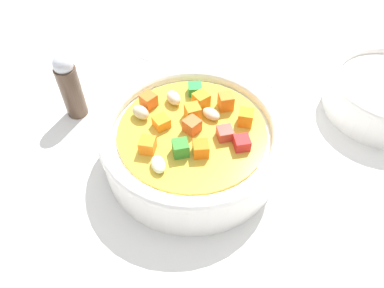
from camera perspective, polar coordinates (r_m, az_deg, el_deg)
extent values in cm
cube|color=silver|center=(45.88, 0.00, -3.21)|extent=(140.00, 140.00, 2.00)
cylinder|color=white|center=(43.16, 0.00, -0.42)|extent=(20.56, 20.56, 4.96)
torus|color=white|center=(40.92, 0.00, 2.24)|extent=(20.99, 20.99, 1.66)
cylinder|color=gold|center=(41.14, 0.00, 1.96)|extent=(16.76, 16.76, 0.40)
ellipsoid|color=beige|center=(42.28, -7.98, 4.89)|extent=(1.70, 2.41, 1.51)
cube|color=orange|center=(41.10, -4.76, 3.38)|extent=(1.85, 1.85, 1.25)
cube|color=orange|center=(43.52, -6.75, 6.75)|extent=(1.67, 1.67, 1.63)
cube|color=orange|center=(43.30, 4.78, 6.93)|extent=(2.21, 2.21, 1.90)
cube|color=orange|center=(43.18, 1.42, 6.83)|extent=(1.77, 1.77, 1.74)
ellipsoid|color=beige|center=(43.70, -2.88, 7.15)|extent=(1.84, 2.48, 1.45)
cube|color=#BC3E30|center=(40.00, 5.12, 1.67)|extent=(2.20, 2.20, 1.26)
cube|color=orange|center=(41.55, 8.31, 4.08)|extent=(2.24, 2.24, 1.75)
cube|color=orange|center=(38.82, -6.89, -0.16)|extent=(2.25, 2.25, 1.56)
cube|color=orange|center=(38.24, 1.37, -0.71)|extent=(2.26, 2.26, 1.58)
ellipsoid|color=beige|center=(41.99, 3.10, 4.58)|extent=(1.69, 2.40, 1.08)
cube|color=#33832A|center=(38.24, -1.79, -0.64)|extent=(2.20, 2.20, 1.65)
cube|color=red|center=(39.25, 7.73, 0.17)|extent=(2.22, 2.22, 1.32)
cube|color=orange|center=(40.50, -0.66, 3.03)|extent=(1.67, 1.67, 1.57)
cube|color=green|center=(44.98, 0.47, 8.51)|extent=(2.26, 2.26, 1.22)
cube|color=orange|center=(41.73, 0.10, 4.96)|extent=(2.12, 2.12, 1.74)
ellipsoid|color=beige|center=(37.46, -5.25, -3.13)|extent=(2.25, 2.65, 1.04)
cylinder|color=silver|center=(56.24, 5.97, 10.61)|extent=(6.39, 11.94, 0.69)
ellipsoid|color=silver|center=(59.99, -6.61, 13.47)|extent=(3.29, 3.87, 0.84)
cylinder|color=#4C3828|center=(50.45, -18.14, 7.69)|extent=(2.77, 2.77, 7.45)
sphere|color=silver|center=(47.82, -19.41, 11.53)|extent=(2.50, 2.50, 2.50)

